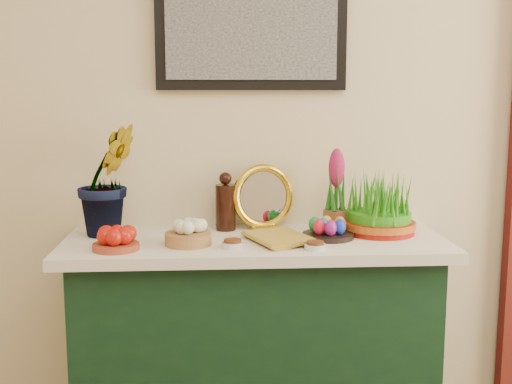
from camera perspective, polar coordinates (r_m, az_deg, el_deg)
sideboard at (r=2.52m, az=-0.08°, el=-14.47°), size 1.30×0.45×0.85m
tablecloth at (r=2.38m, az=-0.08°, el=-4.58°), size 1.40×0.55×0.04m
hyacinth_green at (r=2.44m, az=-13.07°, el=2.64°), size 0.36×0.35×0.56m
apple_bowl at (r=2.24m, az=-12.36°, el=-4.20°), size 0.21×0.21×0.08m
garlic_basket at (r=2.27m, az=-6.05°, el=-3.75°), size 0.20×0.20×0.09m
vinegar_cruet at (r=2.49m, az=-2.72°, el=-1.12°), size 0.08×0.08×0.23m
mirror at (r=2.52m, az=0.64°, el=-0.49°), size 0.26×0.13×0.26m
book at (r=2.27m, az=-0.04°, el=-4.26°), size 0.25×0.29×0.03m
spice_dish_left at (r=2.23m, az=-2.09°, el=-4.63°), size 0.08×0.08×0.03m
spice_dish_right at (r=2.21m, az=5.28°, el=-4.78°), size 0.07×0.07×0.03m
egg_plate at (r=2.38m, az=6.40°, el=-3.38°), size 0.24×0.24×0.08m
hyacinth_pink at (r=2.50m, az=7.13°, el=-0.16°), size 0.10×0.10×0.32m
wheatgrass_sabzeh at (r=2.48m, az=10.95°, el=-1.41°), size 0.27×0.27×0.22m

